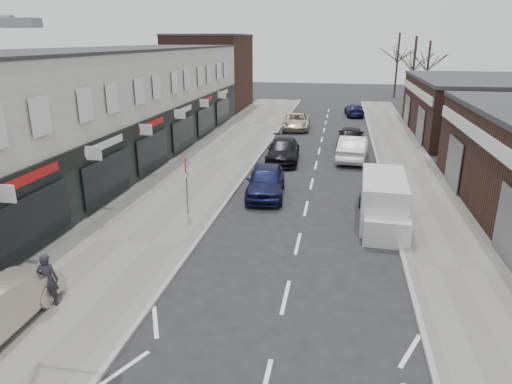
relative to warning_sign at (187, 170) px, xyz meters
The scene contains 17 objects.
pavement_left 10.35m from the warning_sign, 99.04° to the left, with size 5.50×64.00×0.12m, color slate.
pavement_right 14.95m from the warning_sign, 42.51° to the left, with size 3.50×64.00×0.12m, color slate.
shop_terrace_left 11.30m from the warning_sign, 138.04° to the left, with size 8.00×41.00×7.10m, color silver.
brick_block_far 34.09m from the warning_sign, 104.18° to the left, with size 8.00×10.00×8.00m, color #42251C.
right_unit_far 28.21m from the warning_sign, 51.25° to the left, with size 10.00×16.00×4.50m, color #362018.
tree_far_a 38.75m from the warning_sign, 68.53° to the left, with size 3.60×3.60×8.00m, color #382D26, non-canonical shape.
tree_far_b 45.24m from the warning_sign, 68.36° to the left, with size 3.60×3.60×7.50m, color #382D26, non-canonical shape.
tree_far_c 49.95m from the warning_sign, 74.12° to the left, with size 3.60×3.60×8.50m, color #382D26, non-canonical shape.
warning_sign is the anchor object (origin of this frame).
white_van 8.70m from the warning_sign, ahead, with size 2.01×5.26×2.02m.
pedestrian 8.15m from the warning_sign, 101.98° to the right, with size 0.61×0.40×1.67m, color black.
parked_car_left_a 4.83m from the warning_sign, 50.17° to the left, with size 1.86×4.62×1.57m, color #12153A.
parked_car_left_b 11.11m from the warning_sign, 74.41° to the left, with size 2.03×5.00×1.45m, color black.
parked_car_left_c 22.26m from the warning_sign, 83.03° to the left, with size 2.28×4.94×1.37m, color #B6A892.
parked_car_right_a 14.03m from the warning_sign, 57.72° to the left, with size 1.73×4.96×1.63m, color white.
parked_car_right_b 17.40m from the warning_sign, 64.89° to the left, with size 1.89×4.69×1.60m, color black.
parked_car_right_c 31.63m from the warning_sign, 75.50° to the left, with size 1.75×4.30×1.25m, color #151642.
Camera 1 is at (1.37, -6.45, 7.67)m, focal length 32.00 mm.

